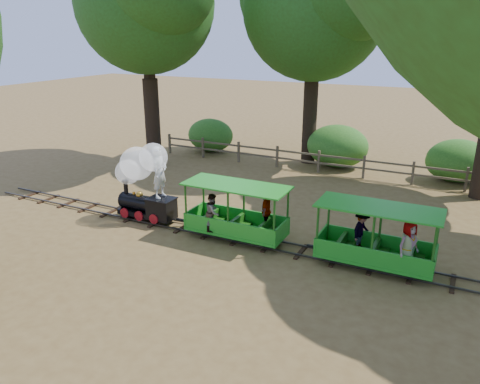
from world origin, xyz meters
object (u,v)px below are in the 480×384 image
at_px(carriage_front, 238,217).
at_px(fence, 341,163).
at_px(carriage_rear, 378,242).
at_px(locomotive, 143,175).

relative_size(carriage_front, fence, 0.17).
xyz_separation_m(carriage_front, carriage_rear, (4.13, 0.02, 0.01)).
bearing_deg(fence, carriage_front, -97.26).
height_order(carriage_front, fence, carriage_front).
height_order(carriage_rear, fence, carriage_rear).
xyz_separation_m(carriage_rear, fence, (-3.11, 8.00, -0.18)).
bearing_deg(locomotive, carriage_front, -1.51).
relative_size(locomotive, carriage_rear, 0.85).
relative_size(locomotive, fence, 0.15).
bearing_deg(locomotive, carriage_rear, -0.56).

